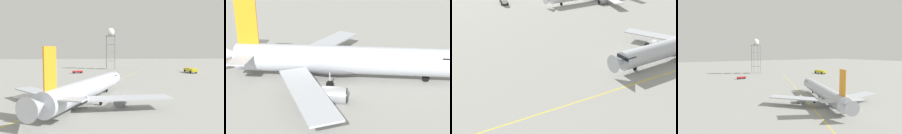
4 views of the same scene
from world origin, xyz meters
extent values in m
plane|color=gray|center=(0.00, 0.00, 0.00)|extent=(600.00, 600.00, 0.00)
cylinder|color=#B2B7C1|center=(5.44, -3.43, 3.08)|extent=(16.07, 31.66, 4.15)
cone|color=#B2B7C1|center=(12.12, 13.01, 3.38)|extent=(4.77, 5.03, 3.53)
cube|color=black|center=(-0.29, -17.56, 4.01)|extent=(4.17, 3.55, 0.70)
ellipsoid|color=slate|center=(6.05, -1.93, 1.94)|extent=(7.86, 12.24, 2.28)
cube|color=orange|center=(10.82, 9.81, 8.44)|extent=(1.43, 3.06, 6.57)
cube|color=#B2B7C1|center=(13.90, 8.56, 3.91)|extent=(5.60, 4.29, 0.20)
cube|color=#B2B7C1|center=(7.74, 11.06, 3.91)|extent=(5.60, 4.29, 0.20)
cube|color=#B2B7C1|center=(15.95, -3.75, 2.35)|extent=(13.34, 14.18, 0.28)
cube|color=#B2B7C1|center=(-2.31, 3.67, 2.35)|extent=(15.78, 4.93, 0.28)
cylinder|color=gray|center=(12.65, -5.66, 0.95)|extent=(3.39, 3.95, 2.31)
cylinder|color=black|center=(12.01, -7.25, 0.95)|extent=(1.87, 0.88, 1.96)
cylinder|color=gray|center=(-1.28, 0.00, 0.95)|extent=(3.39, 3.95, 2.31)
cylinder|color=black|center=(-1.93, -1.59, 0.95)|extent=(1.87, 0.88, 1.96)
cylinder|color=#9EA0A5|center=(0.80, -14.87, 1.45)|extent=(0.20, 0.20, 1.80)
cylinder|color=black|center=(0.80, -14.87, 0.55)|extent=(0.69, 1.13, 1.10)
cylinder|color=#9EA0A5|center=(9.27, -3.23, 1.45)|extent=(0.20, 0.20, 1.80)
cylinder|color=black|center=(9.27, -3.23, 0.55)|extent=(0.69, 1.13, 1.10)
cylinder|color=#9EA0A5|center=(2.83, -0.62, 1.45)|extent=(0.20, 0.20, 1.80)
cylinder|color=black|center=(2.83, -0.62, 0.55)|extent=(0.69, 1.13, 1.10)
cube|color=yellow|center=(11.04, -3.76, 0.00)|extent=(67.69, 154.84, 0.01)
camera|label=1|loc=(4.17, 42.79, 10.86)|focal=34.50mm
camera|label=2|loc=(-37.64, 10.37, 20.29)|focal=52.06mm
camera|label=3|loc=(25.37, -75.70, 30.92)|focal=50.32mm
camera|label=4|loc=(46.24, 42.96, 15.99)|focal=30.43mm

